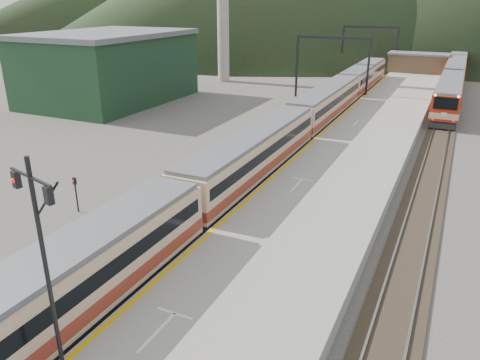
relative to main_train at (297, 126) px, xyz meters
The scene contains 14 objects.
track_main 7.09m from the main_train, 90.00° to the left, with size 2.60×200.00×0.23m.
track_far 8.67m from the main_train, 126.18° to the left, with size 2.60×200.00×0.23m.
track_second 13.51m from the main_train, 30.73° to the left, with size 2.60×200.00×0.23m.
platform 7.54m from the main_train, 40.82° to the left, with size 8.00×100.00×1.00m, color gray.
gantry_near 22.32m from the main_train, 97.44° to the left, with size 9.55×0.25×8.00m.
gantry_far 47.07m from the main_train, 93.48° to the left, with size 9.55×0.25×8.00m.
warehouse 29.46m from the main_train, 162.48° to the left, with size 14.50×20.50×8.60m.
station_shed 45.19m from the main_train, 82.88° to the left, with size 9.40×4.40×3.10m.
main_train is the anchor object (origin of this frame).
second_train 40.62m from the main_train, 73.55° to the left, with size 2.72×55.85×3.32m.
signal_mast 30.46m from the main_train, 85.77° to the right, with size 2.14×0.71×7.51m.
short_signal_a 25.87m from the main_train, 97.42° to the right, with size 0.24×0.18×2.27m.
short_signal_b 8.12m from the main_train, 110.47° to the right, with size 0.26×0.22×2.27m.
short_signal_c 20.42m from the main_train, 112.83° to the right, with size 0.25×0.20×2.27m.
Camera 1 is at (12.52, -5.36, 12.49)m, focal length 35.00 mm.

